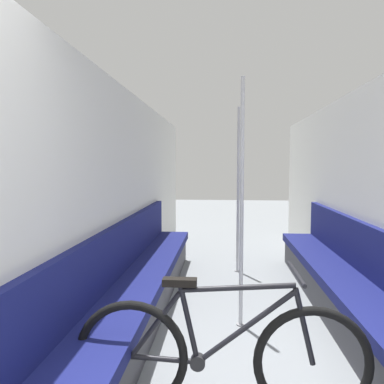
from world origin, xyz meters
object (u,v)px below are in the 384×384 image
Objects in this scene: bench_seat_row_left at (138,288)px; bicycle at (220,357)px; grab_pole_near at (238,192)px; bench_seat_row_right at (351,294)px; grab_pole_far at (242,207)px.

bench_seat_row_left is 1.58m from bicycle.
bench_seat_row_left is 1.99× the size of grab_pole_near.
bench_seat_row_right is at bearing -59.74° from grab_pole_near.
grab_pole_far reaches higher than bench_seat_row_left.
grab_pole_near and grab_pole_far have the same top height.
bicycle is (-1.20, -1.36, 0.07)m from bench_seat_row_right.
bicycle is at bearing -98.13° from grab_pole_far.
bicycle is (0.80, -1.36, 0.07)m from bench_seat_row_left.
grab_pole_near is 1.00× the size of grab_pole_far.
grab_pole_far is at bearing 65.17° from bicycle.
bench_seat_row_right is (2.01, 0.00, 0.00)m from bench_seat_row_left.
grab_pole_near is 1.77m from grab_pole_far.
bench_seat_row_left is at bearing -121.26° from grab_pole_near.
bicycle is at bearing -94.13° from grab_pole_near.
bench_seat_row_right is at bearing 4.52° from grab_pole_far.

